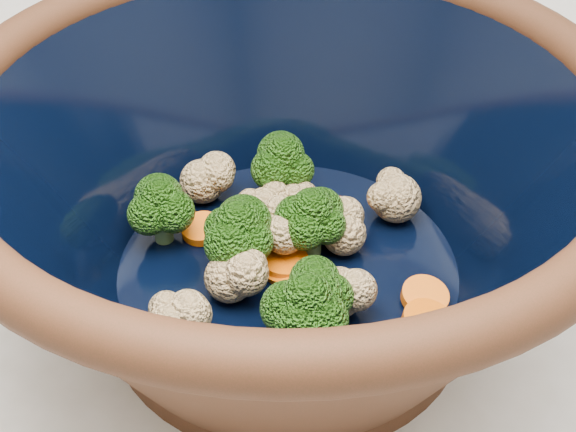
% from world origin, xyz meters
% --- Properties ---
extents(mixing_bowl, '(0.44, 0.44, 0.17)m').
position_xyz_m(mixing_bowl, '(-0.08, -0.11, 0.99)').
color(mixing_bowl, black).
rests_on(mixing_bowl, counter).
extents(vegetable_pile, '(0.21, 0.19, 0.06)m').
position_xyz_m(vegetable_pile, '(-0.09, -0.11, 0.96)').
color(vegetable_pile, '#608442').
rests_on(vegetable_pile, mixing_bowl).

